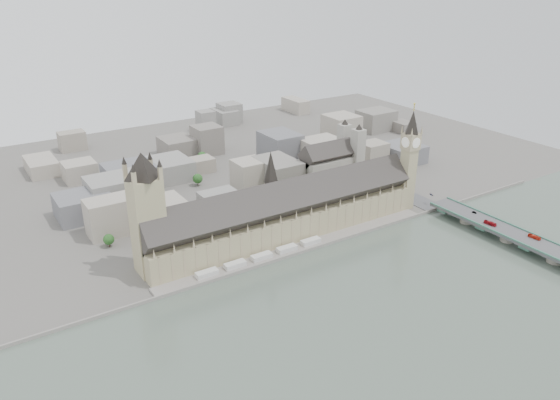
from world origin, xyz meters
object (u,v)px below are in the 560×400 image
palace_of_westminster (284,214)px  car_silver (474,212)px  westminster_abbey (332,165)px  car_approach (431,195)px  red_bus_north (490,223)px  red_bus_south (534,237)px  elizabeth_tower (410,153)px  westminster_bridge (500,233)px  victoria_tower (146,208)px

palace_of_westminster → car_silver: 182.80m
westminster_abbey → car_approach: westminster_abbey is taller
red_bus_north → red_bus_south: bearing=-82.8°
elizabeth_tower → red_bus_south: bearing=-76.6°
red_bus_north → car_approach: 77.50m
westminster_bridge → westminster_abbey: westminster_abbey is taller
red_bus_south → car_silver: (-0.47, 62.59, -0.79)m
westminster_bridge → westminster_abbey: 190.56m
westminster_abbey → red_bus_north: size_ratio=5.88×
victoria_tower → westminster_abbey: bearing=16.5°
car_silver → car_approach: (-1.28, 52.51, 0.01)m
westminster_bridge → car_approach: size_ratio=64.53×
palace_of_westminster → elizabeth_tower: elizabeth_tower is taller
car_approach → westminster_bridge: bearing=-73.5°
palace_of_westminster → red_bus_south: 215.97m
westminster_bridge → red_bus_north: 12.14m
palace_of_westminster → elizabeth_tower: size_ratio=2.47×
palace_of_westminster → elizabeth_tower: bearing=-4.8°
elizabeth_tower → red_bus_north: size_ratio=9.30×
car_silver → westminster_abbey: bearing=101.8°
elizabeth_tower → westminster_abbey: (-27.08, 87.00, -33.01)m
palace_of_westminster → red_bus_north: size_ratio=22.93×
westminster_bridge → red_bus_south: (5.53, -28.66, 6.64)m
car_silver → red_bus_south: bearing=-98.5°
palace_of_westminster → car_approach: bearing=-7.1°
westminster_abbey → car_approach: bearing=-60.3°
palace_of_westminster → red_bus_south: bearing=-39.0°
elizabeth_tower → westminster_abbey: 96.91m
westminster_bridge → red_bus_south: size_ratio=29.95×
victoria_tower → car_silver: bearing=-15.4°
westminster_bridge → car_silver: size_ratio=74.00×
victoria_tower → westminster_abbey: (232.92, 69.00, -30.12)m
red_bus_south → car_silver: red_bus_south is taller
elizabeth_tower → car_approach: (27.78, -9.07, -47.11)m
palace_of_westminster → red_bus_south: (167.53, -135.86, -10.94)m
red_bus_south → car_silver: 62.60m
elizabeth_tower → westminster_bridge: 111.81m
palace_of_westminster → victoria_tower: bearing=177.0°
red_bus_north → westminster_abbey: bearing=98.6°
car_approach → palace_of_westminster: bearing=-168.1°
red_bus_north → red_bus_south: 39.13m
elizabeth_tower → red_bus_north: 99.85m
victoria_tower → westminster_abbey: victoria_tower is taller
red_bus_south → car_approach: 115.11m
victoria_tower → car_silver: 303.06m
westminster_bridge → red_bus_south: bearing=-79.1°
red_bus_south → victoria_tower: bearing=149.2°
westminster_abbey → victoria_tower: bearing=-163.5°
westminster_bridge → red_bus_south: red_bus_south is taller
westminster_abbey → red_bus_south: bearing=-75.0°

